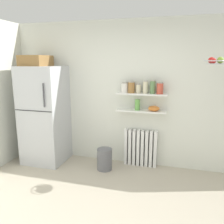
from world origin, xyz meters
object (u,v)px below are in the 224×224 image
Objects in this scene: refrigerator at (44,113)px; storage_jar_4 at (153,87)px; vase at (137,105)px; shelf_bowl at (154,108)px; storage_jar_1 at (131,87)px; radiator at (140,148)px; hanging_fruit_basket at (215,61)px; storage_jar_2 at (138,88)px; trash_bin at (105,159)px; storage_jar_3 at (145,87)px; storage_jar_0 at (125,87)px; storage_jar_5 at (160,88)px.

storage_jar_4 is (1.96, 0.24, 0.52)m from refrigerator.
vase is 0.29m from shelf_bowl.
shelf_bowl is at bearing 0.00° from storage_jar_1.
storage_jar_4 is at bearing -9.31° from radiator.
hanging_fruit_basket is at bearing -19.79° from storage_jar_1.
radiator is at bearing 26.20° from storage_jar_2.
storage_jar_2 reaches higher than shelf_bowl.
radiator reaches higher than trash_bin.
storage_jar_3 is (0.24, -0.00, 0.01)m from storage_jar_1.
hanging_fruit_basket is (2.85, -0.21, 0.95)m from refrigerator.
storage_jar_0 is at bearing 180.00° from storage_jar_1.
refrigerator is at bearing 176.34° from trash_bin.
storage_jar_0 reaches higher than shelf_bowl.
trash_bin is at bearing -141.42° from storage_jar_1.
vase is at bearing 0.00° from storage_jar_0.
storage_jar_0 is at bearing -174.38° from radiator.
storage_jar_4 is at bearing -180.00° from storage_jar_5.
refrigerator is 1.74m from vase.
vase is at bearing -180.00° from storage_jar_5.
storage_jar_0 is 0.92× the size of storage_jar_5.
refrigerator is 6.80× the size of hanging_fruit_basket.
storage_jar_2 is at bearing 31.40° from trash_bin.
storage_jar_3 is (0.37, -0.00, 0.02)m from storage_jar_0.
storage_jar_3 reaches higher than storage_jar_1.
storage_jar_5 is at bearing 0.00° from storage_jar_4.
storage_jar_1 is at bearing 160.21° from hanging_fruit_basket.
storage_jar_3 is at bearing -0.00° from storage_jar_1.
storage_jar_1 reaches higher than trash_bin.
storage_jar_0 is 0.63× the size of hanging_fruit_basket.
storage_jar_1 is at bearing 180.00° from vase.
storage_jar_4 reaches higher than trash_bin.
refrigerator is 1.90m from radiator.
storage_jar_3 reaches higher than vase.
refrigerator reaches higher than shelf_bowl.
storage_jar_5 is at bearing -5.62° from radiator.
storage_jar_3 is at bearing 155.90° from hanging_fruit_basket.
storage_jar_5 is 0.99m from hanging_fruit_basket.
hanging_fruit_basket is at bearing -24.10° from storage_jar_3.
storage_jar_2 is at bearing -180.00° from storage_jar_5.
hanging_fruit_basket reaches higher than storage_jar_5.
storage_jar_4 reaches higher than vase.
storage_jar_0 is 0.80× the size of storage_jar_4.
vase is 1.12m from trash_bin.
storage_jar_2 is 1.38m from trash_bin.
storage_jar_2 is 0.13m from storage_jar_3.
refrigerator reaches higher than hanging_fruit_basket.
radiator is 1.95m from hanging_fruit_basket.
storage_jar_0 is 0.48× the size of trash_bin.
storage_jar_5 is 0.52× the size of trash_bin.
storage_jar_0 is 0.37m from storage_jar_3.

